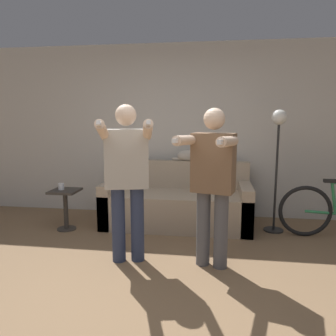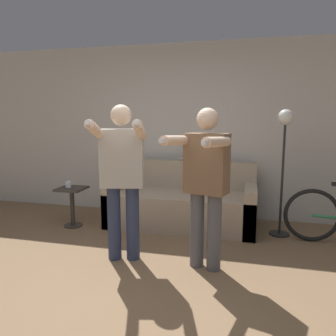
{
  "view_description": "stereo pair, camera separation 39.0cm",
  "coord_description": "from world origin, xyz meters",
  "px_view_note": "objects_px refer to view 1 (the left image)",
  "views": [
    {
      "loc": [
        0.62,
        -2.49,
        1.52
      ],
      "look_at": [
        0.06,
        1.33,
        0.91
      ],
      "focal_mm": 35.0,
      "sensor_mm": 36.0,
      "label": 1
    },
    {
      "loc": [
        1.0,
        -2.41,
        1.52
      ],
      "look_at": [
        0.06,
        1.33,
        0.91
      ],
      "focal_mm": 35.0,
      "sensor_mm": 36.0,
      "label": 2
    }
  ],
  "objects_px": {
    "cat": "(188,155)",
    "side_table": "(65,202)",
    "person_left": "(127,173)",
    "person_right": "(212,178)",
    "cup": "(61,186)",
    "floor_lamp": "(278,141)",
    "couch": "(177,204)"
  },
  "relations": [
    {
      "from": "cat",
      "to": "side_table",
      "type": "height_order",
      "value": "cat"
    },
    {
      "from": "person_left",
      "to": "side_table",
      "type": "relative_size",
      "value": 2.99
    },
    {
      "from": "person_right",
      "to": "person_left",
      "type": "bearing_deg",
      "value": -165.19
    },
    {
      "from": "side_table",
      "to": "person_left",
      "type": "bearing_deg",
      "value": -37.67
    },
    {
      "from": "cup",
      "to": "person_right",
      "type": "bearing_deg",
      "value": -22.99
    },
    {
      "from": "person_left",
      "to": "floor_lamp",
      "type": "distance_m",
      "value": 2.08
    },
    {
      "from": "couch",
      "to": "cat",
      "type": "relative_size",
      "value": 4.88
    },
    {
      "from": "side_table",
      "to": "cup",
      "type": "bearing_deg",
      "value": 172.57
    },
    {
      "from": "person_right",
      "to": "side_table",
      "type": "xyz_separation_m",
      "value": [
        -1.96,
        0.85,
        -0.54
      ]
    },
    {
      "from": "person_left",
      "to": "floor_lamp",
      "type": "xyz_separation_m",
      "value": [
        1.69,
        1.19,
        0.25
      ]
    },
    {
      "from": "person_left",
      "to": "cup",
      "type": "height_order",
      "value": "person_left"
    },
    {
      "from": "couch",
      "to": "cup",
      "type": "bearing_deg",
      "value": -164.89
    },
    {
      "from": "cat",
      "to": "cup",
      "type": "xyz_separation_m",
      "value": [
        -1.65,
        -0.73,
        -0.37
      ]
    },
    {
      "from": "person_right",
      "to": "cat",
      "type": "height_order",
      "value": "person_right"
    },
    {
      "from": "floor_lamp",
      "to": "couch",
      "type": "bearing_deg",
      "value": 176.8
    },
    {
      "from": "person_right",
      "to": "cat",
      "type": "relative_size",
      "value": 3.86
    },
    {
      "from": "cat",
      "to": "cup",
      "type": "relative_size",
      "value": 4.82
    },
    {
      "from": "floor_lamp",
      "to": "person_left",
      "type": "bearing_deg",
      "value": -144.78
    },
    {
      "from": "cat",
      "to": "floor_lamp",
      "type": "xyz_separation_m",
      "value": [
        1.19,
        -0.39,
        0.25
      ]
    },
    {
      "from": "person_left",
      "to": "person_right",
      "type": "distance_m",
      "value": 0.87
    },
    {
      "from": "cat",
      "to": "floor_lamp",
      "type": "height_order",
      "value": "floor_lamp"
    },
    {
      "from": "person_left",
      "to": "side_table",
      "type": "xyz_separation_m",
      "value": [
        -1.1,
        0.85,
        -0.58
      ]
    },
    {
      "from": "floor_lamp",
      "to": "cup",
      "type": "distance_m",
      "value": 2.92
    },
    {
      "from": "couch",
      "to": "floor_lamp",
      "type": "distance_m",
      "value": 1.61
    },
    {
      "from": "couch",
      "to": "person_right",
      "type": "bearing_deg",
      "value": -68.6
    },
    {
      "from": "couch",
      "to": "floor_lamp",
      "type": "bearing_deg",
      "value": -3.2
    },
    {
      "from": "person_right",
      "to": "cup",
      "type": "height_order",
      "value": "person_right"
    },
    {
      "from": "couch",
      "to": "side_table",
      "type": "relative_size",
      "value": 3.69
    },
    {
      "from": "cat",
      "to": "floor_lamp",
      "type": "relative_size",
      "value": 0.26
    },
    {
      "from": "person_right",
      "to": "cat",
      "type": "bearing_deg",
      "value": 118.01
    },
    {
      "from": "person_left",
      "to": "cup",
      "type": "relative_size",
      "value": 19.07
    },
    {
      "from": "floor_lamp",
      "to": "cup",
      "type": "height_order",
      "value": "floor_lamp"
    }
  ]
}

